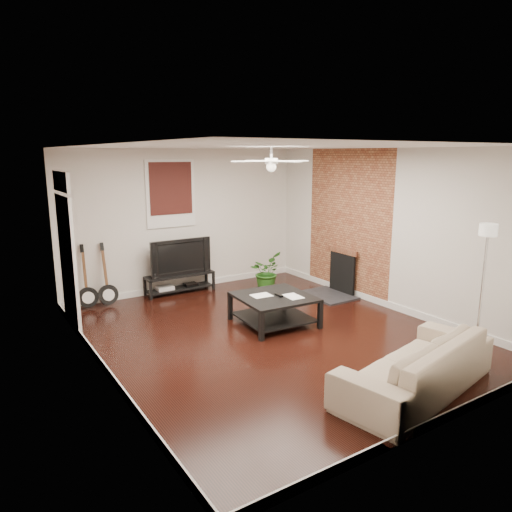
{
  "coord_description": "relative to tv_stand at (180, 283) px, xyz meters",
  "views": [
    {
      "loc": [
        -3.87,
        -5.6,
        2.7
      ],
      "look_at": [
        0.0,
        0.4,
        1.15
      ],
      "focal_mm": 33.1,
      "sensor_mm": 36.0,
      "label": 1
    }
  ],
  "objects": [
    {
      "name": "room",
      "position": [
        0.26,
        -2.78,
        1.21
      ],
      "size": [
        5.01,
        6.01,
        2.81
      ],
      "color": "black",
      "rests_on": "ground"
    },
    {
      "name": "brick_accent",
      "position": [
        2.75,
        -1.78,
        1.21
      ],
      "size": [
        0.02,
        2.2,
        2.8
      ],
      "primitive_type": "cube",
      "color": "brown",
      "rests_on": "floor"
    },
    {
      "name": "fireplace",
      "position": [
        2.46,
        -1.78,
        0.27
      ],
      "size": [
        0.8,
        1.1,
        0.92
      ],
      "primitive_type": "cube",
      "color": "black",
      "rests_on": "floor"
    },
    {
      "name": "window_back",
      "position": [
        -0.04,
        0.19,
        1.76
      ],
      "size": [
        1.0,
        0.06,
        1.3
      ],
      "primitive_type": "cube",
      "color": "black",
      "rests_on": "wall_back"
    },
    {
      "name": "door_left",
      "position": [
        -2.2,
        -0.88,
        1.06
      ],
      "size": [
        0.08,
        1.0,
        2.5
      ],
      "primitive_type": "cube",
      "color": "white",
      "rests_on": "wall_left"
    },
    {
      "name": "tv_stand",
      "position": [
        0.0,
        0.0,
        0.0
      ],
      "size": [
        1.37,
        0.37,
        0.38
      ],
      "primitive_type": "cube",
      "color": "black",
      "rests_on": "floor"
    },
    {
      "name": "tv",
      "position": [
        0.0,
        0.02,
        0.55
      ],
      "size": [
        1.23,
        0.16,
        0.71
      ],
      "primitive_type": "imported",
      "color": "black",
      "rests_on": "tv_stand"
    },
    {
      "name": "coffee_table",
      "position": [
        0.57,
        -2.44,
        0.04
      ],
      "size": [
        1.21,
        1.21,
        0.47
      ],
      "primitive_type": "cube",
      "rotation": [
        0.0,
        0.0,
        -0.07
      ],
      "color": "black",
      "rests_on": "floor"
    },
    {
      "name": "sofa",
      "position": [
        0.68,
        -5.14,
        0.14
      ],
      "size": [
        2.4,
        1.31,
        0.66
      ],
      "primitive_type": "imported",
      "rotation": [
        0.0,
        0.0,
        3.34
      ],
      "color": "tan",
      "rests_on": "floor"
    },
    {
      "name": "floor_lamp",
      "position": [
        2.03,
        -5.04,
        0.73
      ],
      "size": [
        0.36,
        0.36,
        1.85
      ],
      "primitive_type": null,
      "rotation": [
        0.0,
        0.0,
        0.19
      ],
      "color": "silver",
      "rests_on": "floor"
    },
    {
      "name": "potted_plant",
      "position": [
        1.57,
        -0.7,
        0.18
      ],
      "size": [
        0.88,
        0.88,
        0.74
      ],
      "primitive_type": "imported",
      "rotation": [
        0.0,
        0.0,
        0.79
      ],
      "color": "#26601B",
      "rests_on": "floor"
    },
    {
      "name": "guitar_left",
      "position": [
        -1.78,
        -0.03,
        0.39
      ],
      "size": [
        0.39,
        0.29,
        1.16
      ],
      "primitive_type": null,
      "rotation": [
        0.0,
        0.0,
        -0.12
      ],
      "color": "black",
      "rests_on": "floor"
    },
    {
      "name": "guitar_right",
      "position": [
        -1.43,
        -0.06,
        0.39
      ],
      "size": [
        0.36,
        0.26,
        1.16
      ],
      "primitive_type": null,
      "rotation": [
        0.0,
        0.0,
        -0.01
      ],
      "color": "black",
      "rests_on": "floor"
    },
    {
      "name": "ceiling_fan",
      "position": [
        0.26,
        -2.78,
        2.41
      ],
      "size": [
        1.24,
        1.24,
        0.32
      ],
      "primitive_type": null,
      "color": "white",
      "rests_on": "ceiling"
    }
  ]
}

